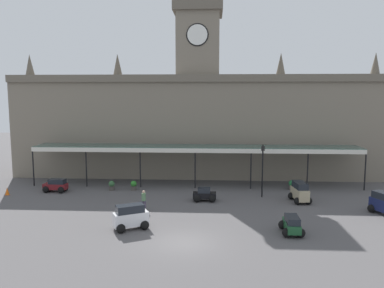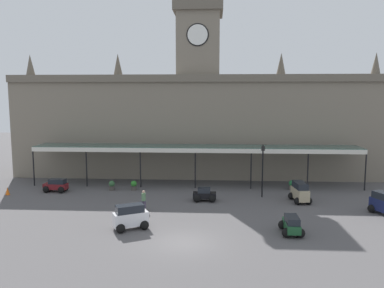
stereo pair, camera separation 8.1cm
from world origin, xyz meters
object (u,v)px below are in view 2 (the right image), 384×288
object	(u,v)px
car_white_van	(131,218)
planter_near_kerb	(134,185)
car_black_sedan	(205,195)
car_maroon_estate	(56,186)
planter_by_canopy	(112,185)
planter_forecourt_centre	(292,185)
victorian_lamppost	(263,165)
car_beige_van	(300,193)
traffic_cone	(7,191)
car_green_estate	(291,226)
pedestrian_crossing_forecourt	(144,199)

from	to	relation	value
car_white_van	planter_near_kerb	bearing A→B (deg)	100.90
car_black_sedan	car_maroon_estate	distance (m)	14.77
planter_by_canopy	planter_forecourt_centre	bearing A→B (deg)	4.08
planter_forecourt_centre	victorian_lamppost	bearing A→B (deg)	-138.17
car_black_sedan	victorian_lamppost	world-z (taller)	victorian_lamppost
car_beige_van	traffic_cone	world-z (taller)	car_beige_van
car_black_sedan	car_maroon_estate	size ratio (longest dim) A/B	0.89
victorian_lamppost	planter_by_canopy	bearing A→B (deg)	173.43
planter_by_canopy	car_white_van	bearing A→B (deg)	-68.41
victorian_lamppost	car_green_estate	bearing A→B (deg)	-84.90
pedestrian_crossing_forecourt	planter_near_kerb	world-z (taller)	pedestrian_crossing_forecourt
car_maroon_estate	pedestrian_crossing_forecourt	size ratio (longest dim) A/B	1.38
car_black_sedan	planter_near_kerb	xyz separation A→B (m)	(-7.12, 3.46, -0.01)
car_white_van	planter_by_canopy	distance (m)	11.69
planter_by_canopy	victorian_lamppost	bearing A→B (deg)	-6.57
traffic_cone	planter_near_kerb	xyz separation A→B (m)	(11.60, 2.45, 0.13)
planter_by_canopy	planter_near_kerb	xyz separation A→B (m)	(2.18, 0.14, 0.00)
pedestrian_crossing_forecourt	planter_near_kerb	size ratio (longest dim) A/B	1.74
pedestrian_crossing_forecourt	planter_by_canopy	world-z (taller)	pedestrian_crossing_forecourt
planter_by_canopy	traffic_cone	bearing A→B (deg)	-166.22
car_black_sedan	car_white_van	bearing A→B (deg)	-123.51
car_beige_van	traffic_cone	size ratio (longest dim) A/B	3.43
planter_forecourt_centre	planter_by_canopy	world-z (taller)	same
car_black_sedan	planter_near_kerb	world-z (taller)	car_black_sedan
car_black_sedan	planter_forecourt_centre	size ratio (longest dim) A/B	2.14
car_black_sedan	planter_by_canopy	size ratio (longest dim) A/B	2.14
traffic_cone	car_black_sedan	bearing A→B (deg)	-3.08
car_beige_van	victorian_lamppost	bearing A→B (deg)	155.45
traffic_cone	planter_near_kerb	distance (m)	11.85
planter_forecourt_centre	planter_near_kerb	distance (m)	15.75
planter_near_kerb	car_black_sedan	bearing A→B (deg)	-25.91
pedestrian_crossing_forecourt	victorian_lamppost	distance (m)	11.43
car_white_van	planter_near_kerb	distance (m)	11.22
car_green_estate	car_white_van	xyz separation A→B (m)	(-11.13, 0.22, 0.24)
car_green_estate	pedestrian_crossing_forecourt	xyz separation A→B (m)	(-11.02, 4.67, 0.34)
car_maroon_estate	car_beige_van	world-z (taller)	car_beige_van
car_maroon_estate	pedestrian_crossing_forecourt	xyz separation A→B (m)	(9.68, -5.50, 0.34)
car_black_sedan	victorian_lamppost	size ratio (longest dim) A/B	0.42
planter_near_kerb	traffic_cone	bearing A→B (deg)	-168.07
car_green_estate	planter_by_canopy	xyz separation A→B (m)	(-15.43, 11.09, -0.07)
car_maroon_estate	planter_near_kerb	bearing A→B (deg)	8.06
car_white_van	pedestrian_crossing_forecourt	distance (m)	4.46
car_black_sedan	car_green_estate	bearing A→B (deg)	-51.74
car_maroon_estate	car_white_van	size ratio (longest dim) A/B	0.89
car_beige_van	pedestrian_crossing_forecourt	world-z (taller)	car_beige_van
car_black_sedan	car_green_estate	distance (m)	9.90
car_white_van	planter_by_canopy	size ratio (longest dim) A/B	2.69
car_white_van	traffic_cone	xyz separation A→B (m)	(-13.72, 8.56, -0.44)
planter_forecourt_centre	planter_by_canopy	distance (m)	17.94
car_maroon_estate	car_green_estate	distance (m)	23.07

